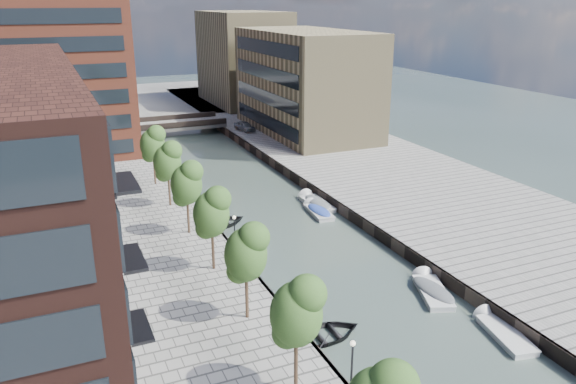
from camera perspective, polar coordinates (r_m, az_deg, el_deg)
water at (r=56.15m, az=-3.52°, el=-0.77°), size 300.00×300.00×0.00m
quay_right at (r=62.97m, az=10.26°, el=1.64°), size 20.00×140.00×1.00m
quay_wall_left at (r=54.33m, az=-9.58°, el=-1.13°), size 0.25×140.00×1.00m
quay_wall_right at (r=58.23m, az=2.11°, el=0.51°), size 0.25×140.00×1.00m
far_closure at (r=112.70m, az=-14.29°, el=8.97°), size 80.00×40.00×1.00m
apartment_block at (r=41.24m, az=-25.53°, el=1.72°), size 8.00×38.00×14.00m
tower at (r=74.78m, az=-23.73°, el=15.20°), size 18.00×18.00×30.00m
tan_block_near at (r=80.11m, az=1.75°, el=11.11°), size 12.00×25.00×14.00m
tan_block_far at (r=103.93m, az=-4.55°, el=13.42°), size 12.00×20.00×16.00m
bridge at (r=85.49m, az=-11.05°, el=6.77°), size 13.00×6.00×1.30m
tree_1 at (r=26.53m, az=0.84°, el=-11.88°), size 2.50×2.50×5.95m
tree_2 at (r=32.30m, az=-4.33°, el=-6.01°), size 2.50×2.50×5.95m
tree_3 at (r=38.47m, az=-7.81°, el=-1.93°), size 2.50×2.50×5.95m
tree_4 at (r=44.89m, az=-10.31°, el=1.00°), size 2.50×2.50×5.95m
tree_5 at (r=51.46m, az=-12.17°, el=3.19°), size 2.50×2.50×5.95m
tree_6 at (r=58.13m, az=-13.62°, el=4.88°), size 2.50×2.50×5.95m
lamp_0 at (r=25.83m, az=6.48°, el=-17.77°), size 0.24×0.24×4.12m
lamp_1 at (r=38.60m, az=-5.42°, el=-4.64°), size 0.24×0.24×4.12m
lamp_2 at (r=53.15m, az=-10.90°, el=1.76°), size 0.24×0.24×4.12m
sloop_1 at (r=34.25m, az=3.64°, el=-14.60°), size 4.80×3.47×0.98m
sloop_3 at (r=44.60m, az=-4.38°, el=-6.19°), size 5.11×4.06×0.95m
sloop_4 at (r=49.91m, az=-7.13°, el=-3.47°), size 5.60×4.36×1.06m
motorboat_1 at (r=40.00m, az=14.33°, el=-9.58°), size 3.29×5.15×1.63m
motorboat_2 at (r=36.92m, az=20.74°, el=-13.06°), size 2.45×4.84×1.54m
motorboat_3 at (r=52.59m, az=3.01°, el=-1.93°), size 2.00×4.68×1.51m
motorboat_4 at (r=54.61m, az=2.77°, el=-1.10°), size 1.81×5.13×1.71m
car at (r=81.49m, az=-4.42°, el=6.69°), size 2.45×4.27×1.37m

